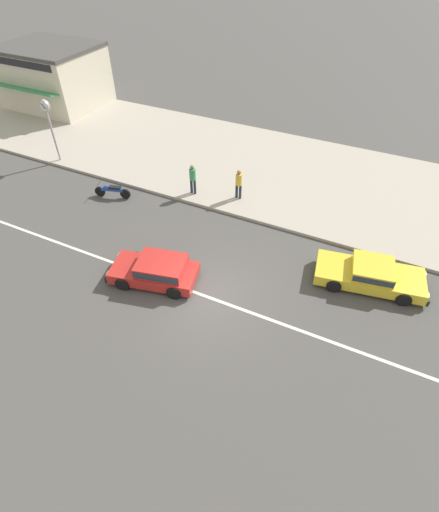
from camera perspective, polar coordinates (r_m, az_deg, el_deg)
name	(u,v)px	position (r m, az deg, el deg)	size (l,w,h in m)	color
ground_plane	(205,296)	(16.29, -2.14, -5.71)	(160.00, 160.00, 0.00)	#4C4947
lane_centre_stripe	(205,296)	(16.29, -2.14, -5.70)	(50.40, 0.14, 0.01)	silver
kerb_strip	(287,174)	(23.98, 9.67, 11.42)	(68.00, 10.00, 0.15)	#ADA393
hatchback_red_0	(157,270)	(16.69, -8.96, -1.98)	(3.92, 2.43, 1.10)	red
sedan_yellow_2	(371,274)	(17.53, 20.80, -2.43)	(4.68, 2.47, 1.06)	yellow
motorcycle_0	(112,190)	(22.30, -15.12, 9.05)	(1.93, 0.78, 0.80)	black
street_clock	(48,116)	(25.75, -23.33, 17.85)	(0.64, 0.22, 3.64)	#9E9EA3
pedestrian_mid_kerb	(239,182)	(20.96, 2.77, 10.49)	(0.34, 0.34, 1.64)	#232838
pedestrian_by_shop	(193,177)	(21.37, -3.85, 11.19)	(0.34, 0.34, 1.68)	#232838
shopfront_corner_warung	(54,76)	(34.69, -22.59, 22.70)	(6.68, 6.18, 4.15)	beige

